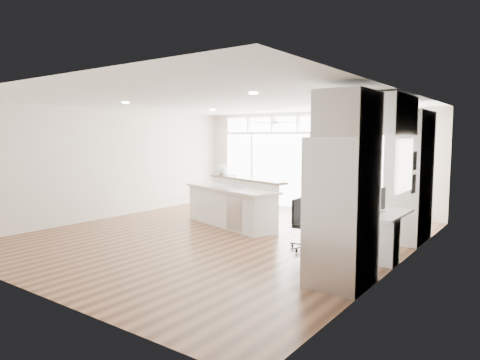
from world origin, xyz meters
The scene contains 24 objects.
floor centered at (0.00, 0.00, -0.01)m, with size 7.00×8.00×0.02m, color #432614.
ceiling centered at (0.00, 0.00, 2.70)m, with size 7.00×8.00×0.02m, color white.
wall_back centered at (0.00, 4.00, 1.35)m, with size 7.00×0.04×2.70m, color beige.
wall_front centered at (0.00, -4.00, 1.35)m, with size 7.00×0.04×2.70m, color beige.
wall_left centered at (-3.50, 0.00, 1.35)m, with size 0.04×8.00×2.70m, color beige.
wall_right centered at (3.50, 0.00, 1.35)m, with size 0.04×8.00×2.70m, color beige.
glass_wall centered at (0.00, 3.94, 1.05)m, with size 5.80×0.06×2.08m, color white.
transom_row centered at (0.00, 3.94, 2.38)m, with size 5.90×0.06×0.40m, color white.
desk_window centered at (3.46, 0.30, 1.55)m, with size 0.04×0.85×0.85m, color silver.
ceiling_fan centered at (-0.50, 2.80, 2.48)m, with size 1.16×1.16×0.32m, color white.
recessed_lights centered at (0.00, 0.20, 2.68)m, with size 3.40×3.00×0.02m, color white.
oven_cabinet centered at (3.17, 1.80, 1.25)m, with size 0.64×1.20×2.50m, color white.
desk_nook centered at (3.13, 0.30, 0.38)m, with size 0.72×1.30×0.76m, color white.
upper_cabinets centered at (3.17, 0.30, 2.35)m, with size 0.64×1.30×0.64m, color white.
refrigerator centered at (3.11, -1.35, 1.00)m, with size 0.76×0.90×2.00m, color #B1B1B6.
fridge_cabinet centered at (3.17, -1.35, 2.30)m, with size 0.64×0.90×0.60m, color white.
framed_photos centered at (3.46, 0.92, 1.40)m, with size 0.06×0.22×0.80m, color black.
kitchen_island centered at (-0.45, 0.86, 0.53)m, with size 2.68×1.01×1.06m, color white.
rug centered at (2.86, 0.44, 0.01)m, with size 0.91×0.66×0.01m, color #372611.
office_chair centered at (1.92, 0.02, 0.45)m, with size 0.46×0.43×0.89m, color black.
fishbowl centered at (-1.24, 1.53, 1.20)m, with size 0.27×0.27×0.27m, color silver.
monitor centered at (3.05, 0.30, 0.97)m, with size 0.08×0.49×0.41m, color black.
keyboard centered at (2.88, 0.30, 0.77)m, with size 0.13×0.34×0.02m, color silver.
potted_plant centered at (3.17, 1.80, 2.61)m, with size 0.25×0.28×0.22m, color #235323.
Camera 1 is at (5.34, -6.75, 1.99)m, focal length 32.00 mm.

